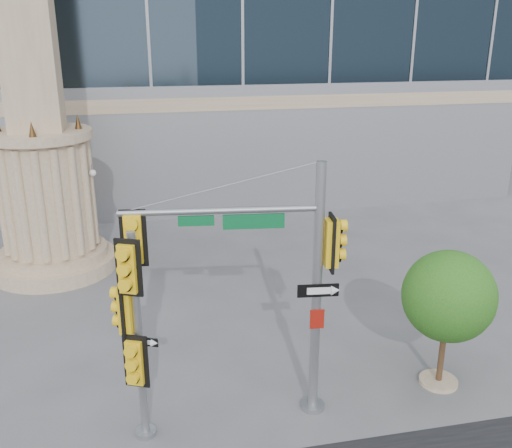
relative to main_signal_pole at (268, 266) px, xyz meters
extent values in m
plane|color=#545456|center=(0.24, 0.63, -3.63)|extent=(120.00, 120.00, 0.00)
cylinder|color=tan|center=(-5.76, 9.63, -3.38)|extent=(4.40, 4.40, 0.50)
cylinder|color=tan|center=(-5.76, 9.63, -2.98)|extent=(3.80, 3.80, 0.30)
cylinder|color=tan|center=(-5.76, 9.63, -0.83)|extent=(3.00, 3.00, 4.00)
cylinder|color=tan|center=(-5.76, 9.63, 1.32)|extent=(3.50, 3.50, 0.30)
cone|color=#472D14|center=(-4.46, 9.63, 1.72)|extent=(0.24, 0.24, 0.50)
cylinder|color=slate|center=(1.05, -0.12, -3.57)|extent=(0.55, 0.55, 0.12)
cylinder|color=slate|center=(1.05, -0.12, -0.70)|extent=(0.21, 0.21, 5.86)
cylinder|color=slate|center=(-0.99, 0.12, 1.25)|extent=(4.09, 0.61, 0.14)
cube|color=#0B5C2D|center=(-0.31, 0.02, 1.01)|extent=(1.26, 0.19, 0.31)
cube|color=yellow|center=(-2.73, 0.32, 0.71)|extent=(0.56, 0.33, 1.22)
cube|color=yellow|center=(1.32, -0.15, 0.47)|extent=(0.33, 0.56, 1.22)
cube|color=black|center=(1.03, -0.26, -0.55)|extent=(0.90, 0.13, 0.29)
cube|color=maroon|center=(1.03, -0.26, -1.24)|extent=(0.31, 0.07, 0.45)
cylinder|color=slate|center=(-2.77, -0.26, -3.57)|extent=(0.45, 0.45, 0.11)
cylinder|color=slate|center=(-2.77, -0.26, -1.28)|extent=(0.17, 0.17, 4.69)
cube|color=yellow|center=(-2.85, -0.45, 0.40)|extent=(0.58, 0.44, 1.17)
cube|color=yellow|center=(-2.96, -0.18, -0.63)|extent=(0.44, 0.58, 1.17)
cube|color=yellow|center=(-2.85, -0.45, -1.66)|extent=(0.58, 0.44, 1.17)
cube|color=black|center=(-2.66, -0.43, -1.24)|extent=(0.55, 0.26, 0.19)
cylinder|color=tan|center=(4.41, 0.16, -3.58)|extent=(0.94, 0.94, 0.10)
cylinder|color=#382314|center=(4.41, 0.16, -2.69)|extent=(0.15, 0.15, 1.88)
sphere|color=#225413|center=(4.41, 0.16, -1.23)|extent=(2.19, 2.19, 2.19)
sphere|color=#225413|center=(4.88, 0.43, -1.54)|extent=(1.36, 1.36, 1.36)
sphere|color=#225413|center=(4.05, -0.10, -1.49)|extent=(1.15, 1.15, 1.15)
camera|label=1|loc=(-2.55, -10.76, 4.74)|focal=40.00mm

